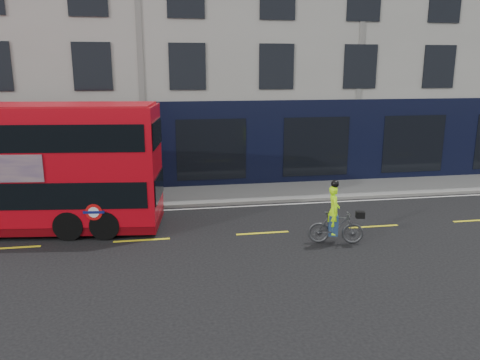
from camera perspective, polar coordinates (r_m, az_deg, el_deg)
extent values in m
plane|color=black|center=(14.19, -12.08, -9.32)|extent=(120.00, 120.00, 0.00)
cube|color=slate|center=(20.33, -11.43, -2.11)|extent=(60.00, 3.00, 0.12)
cube|color=gray|center=(18.88, -11.54, -3.30)|extent=(60.00, 0.12, 0.13)
cube|color=#A7A59D|center=(26.19, -11.84, 17.73)|extent=(50.00, 10.00, 15.00)
cube|color=black|center=(21.36, -11.57, 3.96)|extent=(50.00, 0.08, 4.00)
cube|color=silver|center=(18.61, -11.56, -3.75)|extent=(58.00, 0.10, 0.01)
cube|color=#5E0309|center=(18.04, -26.71, -4.56)|extent=(10.79, 3.62, 0.29)
cube|color=black|center=(17.73, -27.12, -0.85)|extent=(10.38, 3.65, 0.87)
cube|color=black|center=(16.27, -9.83, -0.72)|extent=(0.30, 2.15, 0.87)
cube|color=black|center=(15.93, -10.09, 5.67)|extent=(0.30, 2.15, 0.87)
cylinder|color=red|center=(15.61, -17.41, -3.77)|extent=(0.54, 0.08, 0.54)
cylinder|color=white|center=(15.61, -17.41, -3.78)|extent=(0.35, 0.06, 0.35)
cube|color=#0C1459|center=(15.60, -17.41, -3.78)|extent=(0.67, 0.10, 0.09)
cylinder|color=black|center=(16.83, -15.31, -4.11)|extent=(1.25, 2.55, 0.96)
cylinder|color=black|center=(17.12, -19.09, -4.08)|extent=(1.25, 2.55, 0.96)
imported|color=#404144|center=(15.14, 11.61, -5.70)|extent=(1.81, 0.88, 1.05)
imported|color=#ABFF0C|center=(14.95, 11.35, -3.61)|extent=(0.49, 0.63, 1.54)
cube|color=black|center=(15.12, 14.45, -4.12)|extent=(0.31, 0.26, 0.21)
cube|color=navy|center=(15.10, 11.27, -5.38)|extent=(0.36, 0.41, 0.66)
sphere|color=black|center=(14.73, 11.50, -0.47)|extent=(0.25, 0.25, 0.25)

